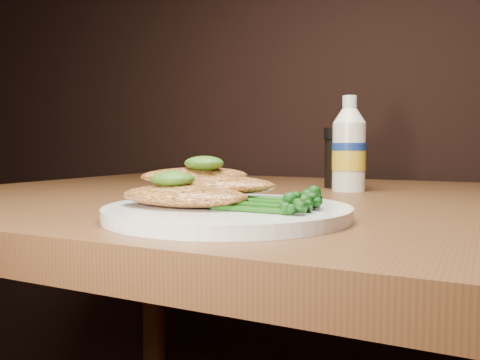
% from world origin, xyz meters
% --- Properties ---
extents(plate, '(0.25, 0.25, 0.01)m').
position_xyz_m(plate, '(-0.02, 0.80, 0.76)').
color(plate, white).
rests_on(plate, dining_table).
extents(chicken_front, '(0.14, 0.08, 0.02)m').
position_xyz_m(chicken_front, '(-0.05, 0.78, 0.77)').
color(chicken_front, '#D88844').
rests_on(chicken_front, plate).
extents(chicken_mid, '(0.13, 0.07, 0.02)m').
position_xyz_m(chicken_mid, '(-0.04, 0.83, 0.78)').
color(chicken_mid, '#D88844').
rests_on(chicken_mid, plate).
extents(chicken_back, '(0.13, 0.13, 0.02)m').
position_xyz_m(chicken_back, '(-0.07, 0.84, 0.79)').
color(chicken_back, '#D88844').
rests_on(chicken_back, plate).
extents(pesto_front, '(0.05, 0.04, 0.02)m').
position_xyz_m(pesto_front, '(-0.06, 0.78, 0.79)').
color(pesto_front, '#0D3608').
rests_on(pesto_front, chicken_front).
extents(pesto_back, '(0.05, 0.05, 0.02)m').
position_xyz_m(pesto_back, '(-0.06, 0.83, 0.80)').
color(pesto_back, '#0D3608').
rests_on(pesto_back, chicken_back).
extents(broccolini_bundle, '(0.14, 0.12, 0.02)m').
position_xyz_m(broccolini_bundle, '(0.03, 0.80, 0.77)').
color(broccolini_bundle, '#184E11').
rests_on(broccolini_bundle, plate).
extents(mayo_bottle, '(0.07, 0.07, 0.15)m').
position_xyz_m(mayo_bottle, '(0.02, 1.15, 0.83)').
color(mayo_bottle, white).
rests_on(mayo_bottle, dining_table).
extents(pepper_grinder, '(0.06, 0.06, 0.10)m').
position_xyz_m(pepper_grinder, '(-0.02, 1.20, 0.80)').
color(pepper_grinder, black).
rests_on(pepper_grinder, dining_table).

